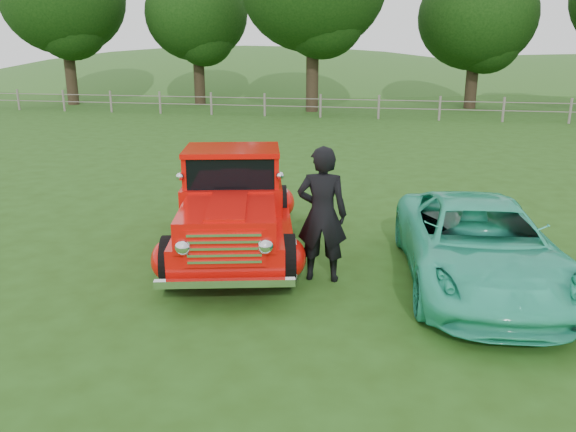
% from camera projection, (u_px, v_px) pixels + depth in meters
% --- Properties ---
extents(ground, '(140.00, 140.00, 0.00)m').
position_uv_depth(ground, '(269.00, 289.00, 8.04)').
color(ground, '#254813').
rests_on(ground, ground).
extents(distant_hills, '(116.00, 60.00, 18.00)m').
position_uv_depth(distant_hills, '(364.00, 122.00, 65.85)').
color(distant_hills, '#295820').
rests_on(distant_hills, ground).
extents(fence_line, '(48.00, 0.12, 1.20)m').
position_uv_depth(fence_line, '(379.00, 107.00, 28.46)').
color(fence_line, gray).
rests_on(fence_line, ground).
extents(tree_mid_west, '(6.40, 6.40, 8.46)m').
position_uv_depth(tree_mid_west, '(197.00, 15.00, 35.25)').
color(tree_mid_west, black).
rests_on(tree_mid_west, ground).
extents(tree_near_east, '(6.80, 6.80, 8.33)m').
position_uv_depth(tree_near_east, '(477.00, 17.00, 32.65)').
color(tree_near_east, black).
rests_on(tree_near_east, ground).
extents(red_pickup, '(3.15, 5.27, 1.78)m').
position_uv_depth(red_pickup, '(234.00, 205.00, 9.40)').
color(red_pickup, black).
rests_on(red_pickup, ground).
extents(teal_sedan, '(2.54, 4.60, 1.22)m').
position_uv_depth(teal_sedan, '(478.00, 244.00, 8.05)').
color(teal_sedan, '#31C59D').
rests_on(teal_sedan, ground).
extents(man, '(0.76, 0.53, 2.01)m').
position_uv_depth(man, '(322.00, 214.00, 8.12)').
color(man, black).
rests_on(man, ground).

